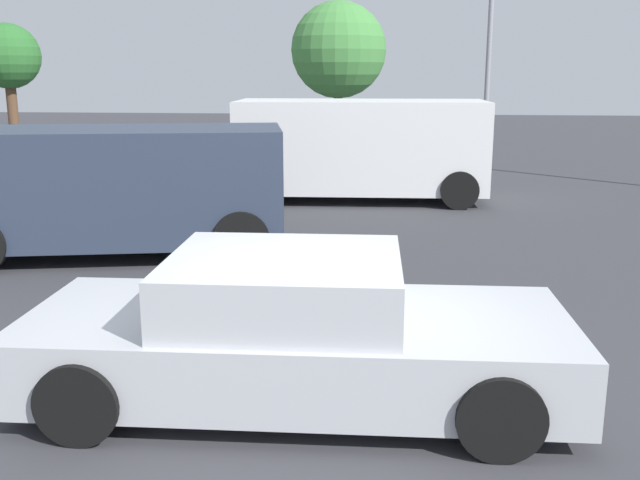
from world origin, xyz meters
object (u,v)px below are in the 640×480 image
(suv_dark, at_px, (119,186))
(light_post_near, at_px, (490,29))
(sedan_foreground, at_px, (295,333))
(pedestrian, at_px, (148,163))
(van_white, at_px, (360,147))

(suv_dark, height_order, light_post_near, light_post_near)
(sedan_foreground, xyz_separation_m, pedestrian, (-3.79, 7.71, 0.39))
(van_white, height_order, suv_dark, van_white)
(van_white, xyz_separation_m, suv_dark, (-3.35, -5.00, -0.10))
(pedestrian, bearing_deg, suv_dark, -177.20)
(pedestrian, bearing_deg, sedan_foreground, -161.82)
(sedan_foreground, bearing_deg, van_white, 87.90)
(sedan_foreground, distance_m, pedestrian, 8.60)
(sedan_foreground, distance_m, light_post_near, 15.85)
(light_post_near, bearing_deg, sedan_foreground, -102.74)
(suv_dark, bearing_deg, sedan_foreground, 113.68)
(sedan_foreground, height_order, pedestrian, pedestrian)
(van_white, relative_size, suv_dark, 1.04)
(pedestrian, bearing_deg, van_white, -72.48)
(suv_dark, bearing_deg, pedestrian, -90.36)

